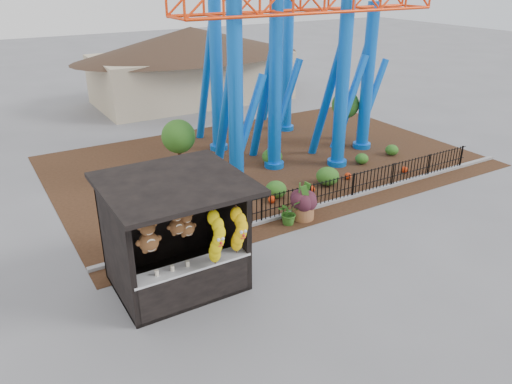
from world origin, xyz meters
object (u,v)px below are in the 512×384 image
roller_coaster (286,7)px  potted_plant (289,212)px  prize_booth (179,239)px  terracotta_planter (303,211)px

roller_coaster → potted_plant: roller_coaster is taller
prize_booth → potted_plant: bearing=19.4°
terracotta_planter → potted_plant: potted_plant is taller
roller_coaster → potted_plant: (-3.56, -5.71, -6.02)m
terracotta_planter → roller_coaster: bearing=62.7°
prize_booth → potted_plant: 4.95m
prize_booth → roller_coaster: roller_coaster is taller
terracotta_planter → prize_booth: bearing=-162.3°
roller_coaster → potted_plant: 9.03m
roller_coaster → prize_booth: bearing=-138.0°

